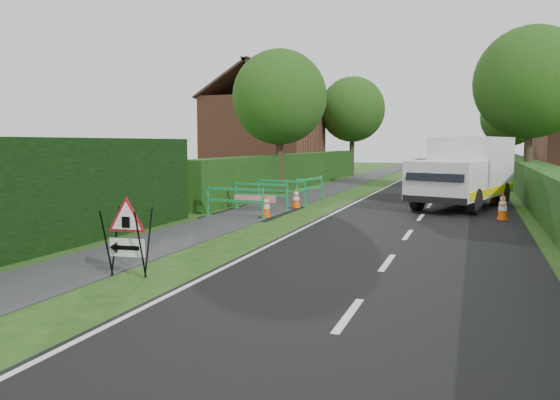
# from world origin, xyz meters

# --- Properties ---
(ground) EXTENTS (120.00, 120.00, 0.00)m
(ground) POSITION_xyz_m (0.00, 0.00, 0.00)
(ground) COLOR #1D4513
(ground) RESTS_ON ground
(road_surface) EXTENTS (6.00, 90.00, 0.02)m
(road_surface) POSITION_xyz_m (2.50, 35.00, 0.00)
(road_surface) COLOR black
(road_surface) RESTS_ON ground
(footpath) EXTENTS (2.00, 90.00, 0.02)m
(footpath) POSITION_xyz_m (-3.00, 35.00, 0.01)
(footpath) COLOR #2D2D30
(footpath) RESTS_ON ground
(hedge_west_far) EXTENTS (1.00, 24.00, 1.80)m
(hedge_west_far) POSITION_xyz_m (-5.00, 22.00, 0.00)
(hedge_west_far) COLOR #14380F
(hedge_west_far) RESTS_ON ground
(hedge_east) EXTENTS (1.20, 50.00, 1.50)m
(hedge_east) POSITION_xyz_m (6.50, 16.00, 0.00)
(hedge_east) COLOR #14380F
(hedge_east) RESTS_ON ground
(house_west) EXTENTS (7.50, 7.40, 7.88)m
(house_west) POSITION_xyz_m (-10.00, 30.00, 2.90)
(house_west) COLOR brown
(house_west) RESTS_ON ground
(tree_nw) EXTENTS (4.40, 4.40, 6.70)m
(tree_nw) POSITION_xyz_m (-4.60, 18.00, 4.48)
(tree_nw) COLOR #2D2116
(tree_nw) RESTS_ON ground
(tree_ne) EXTENTS (5.20, 5.20, 7.79)m
(tree_ne) POSITION_xyz_m (6.40, 22.00, 5.17)
(tree_ne) COLOR #2D2116
(tree_ne) RESTS_ON ground
(tree_fw) EXTENTS (4.80, 4.80, 7.24)m
(tree_fw) POSITION_xyz_m (-4.60, 34.00, 4.83)
(tree_fw) COLOR #2D2116
(tree_fw) RESTS_ON ground
(tree_fe) EXTENTS (4.20, 4.20, 6.33)m
(tree_fe) POSITION_xyz_m (6.40, 38.00, 4.22)
(tree_fe) COLOR #2D2116
(tree_fe) RESTS_ON ground
(triangle_sign) EXTENTS (0.91, 0.91, 1.21)m
(triangle_sign) POSITION_xyz_m (-1.70, 1.81, 0.84)
(triangle_sign) COLOR black
(triangle_sign) RESTS_ON ground
(works_van) EXTENTS (3.73, 6.06, 2.59)m
(works_van) POSITION_xyz_m (3.73, 14.99, 1.37)
(works_van) COLOR silver
(works_van) RESTS_ON ground
(traffic_cone_0) EXTENTS (0.38, 0.38, 0.79)m
(traffic_cone_0) POSITION_xyz_m (4.92, 11.65, 0.39)
(traffic_cone_0) COLOR black
(traffic_cone_0) RESTS_ON ground
(traffic_cone_1) EXTENTS (0.38, 0.38, 0.79)m
(traffic_cone_1) POSITION_xyz_m (4.98, 13.07, 0.39)
(traffic_cone_1) COLOR black
(traffic_cone_1) RESTS_ON ground
(traffic_cone_2) EXTENTS (0.38, 0.38, 0.79)m
(traffic_cone_2) POSITION_xyz_m (4.83, 16.52, 0.39)
(traffic_cone_2) COLOR black
(traffic_cone_2) RESTS_ON ground
(traffic_cone_3) EXTENTS (0.38, 0.38, 0.79)m
(traffic_cone_3) POSITION_xyz_m (-2.12, 9.78, 0.39)
(traffic_cone_3) COLOR black
(traffic_cone_3) RESTS_ON ground
(traffic_cone_4) EXTENTS (0.38, 0.38, 0.79)m
(traffic_cone_4) POSITION_xyz_m (-1.99, 12.49, 0.39)
(traffic_cone_4) COLOR black
(traffic_cone_4) RESTS_ON ground
(ped_barrier_0) EXTENTS (2.08, 0.52, 1.00)m
(ped_barrier_0) POSITION_xyz_m (-3.07, 9.50, 0.63)
(ped_barrier_0) COLOR #1A9149
(ped_barrier_0) RESTS_ON ground
(ped_barrier_1) EXTENTS (2.08, 0.50, 1.00)m
(ped_barrier_1) POSITION_xyz_m (-3.02, 11.66, 0.63)
(ped_barrier_1) COLOR #1A9149
(ped_barrier_1) RESTS_ON ground
(ped_barrier_2) EXTENTS (2.09, 0.63, 1.00)m
(ped_barrier_2) POSITION_xyz_m (-2.91, 13.46, 0.63)
(ped_barrier_2) COLOR #1A9149
(ped_barrier_2) RESTS_ON ground
(ped_barrier_3) EXTENTS (0.81, 2.09, 1.00)m
(ped_barrier_3) POSITION_xyz_m (-2.20, 14.92, 0.63)
(ped_barrier_3) COLOR #1A9149
(ped_barrier_3) RESTS_ON ground
(redwhite_plank) EXTENTS (1.50, 0.17, 0.25)m
(redwhite_plank) POSITION_xyz_m (-3.09, 11.25, 0.00)
(redwhite_plank) COLOR red
(redwhite_plank) RESTS_ON ground
(hatchback_car) EXTENTS (2.26, 3.51, 1.11)m
(hatchback_car) POSITION_xyz_m (2.24, 27.88, 0.56)
(hatchback_car) COLOR silver
(hatchback_car) RESTS_ON ground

